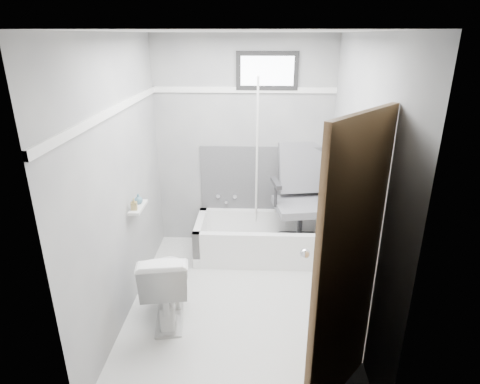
# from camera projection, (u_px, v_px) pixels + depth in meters

# --- Properties ---
(floor) EXTENTS (2.60, 2.60, 0.00)m
(floor) POSITION_uv_depth(u_px,v_px,m) (238.00, 303.00, 3.80)
(floor) COLOR white
(floor) RESTS_ON ground
(ceiling) EXTENTS (2.60, 2.60, 0.00)m
(ceiling) POSITION_uv_depth(u_px,v_px,m) (238.00, 31.00, 2.92)
(ceiling) COLOR silver
(ceiling) RESTS_ON floor
(wall_back) EXTENTS (2.00, 0.02, 2.40)m
(wall_back) POSITION_uv_depth(u_px,v_px,m) (243.00, 145.00, 4.57)
(wall_back) COLOR gray
(wall_back) RESTS_ON floor
(wall_front) EXTENTS (2.00, 0.02, 2.40)m
(wall_front) POSITION_uv_depth(u_px,v_px,m) (227.00, 270.00, 2.16)
(wall_front) COLOR gray
(wall_front) RESTS_ON floor
(wall_left) EXTENTS (0.02, 2.60, 2.40)m
(wall_left) POSITION_uv_depth(u_px,v_px,m) (121.00, 183.00, 3.40)
(wall_left) COLOR gray
(wall_left) RESTS_ON floor
(wall_right) EXTENTS (0.02, 2.60, 2.40)m
(wall_right) POSITION_uv_depth(u_px,v_px,m) (358.00, 187.00, 3.32)
(wall_right) COLOR gray
(wall_right) RESTS_ON floor
(bathtub) EXTENTS (1.50, 0.70, 0.42)m
(bathtub) POSITION_uv_depth(u_px,v_px,m) (262.00, 238.00, 4.58)
(bathtub) COLOR white
(bathtub) RESTS_ON floor
(office_chair) EXTENTS (0.76, 0.76, 1.14)m
(office_chair) POSITION_uv_depth(u_px,v_px,m) (301.00, 199.00, 4.41)
(office_chair) COLOR slate
(office_chair) RESTS_ON bathtub
(toilet) EXTENTS (0.52, 0.78, 0.72)m
(toilet) POSITION_uv_depth(u_px,v_px,m) (167.00, 283.00, 3.50)
(toilet) COLOR white
(toilet) RESTS_ON floor
(door) EXTENTS (0.78, 0.78, 2.00)m
(door) POSITION_uv_depth(u_px,v_px,m) (405.00, 303.00, 2.21)
(door) COLOR brown
(door) RESTS_ON floor
(window) EXTENTS (0.66, 0.04, 0.40)m
(window) POSITION_uv_depth(u_px,v_px,m) (267.00, 71.00, 4.25)
(window) COLOR black
(window) RESTS_ON wall_back
(backerboard) EXTENTS (1.50, 0.02, 0.78)m
(backerboard) POSITION_uv_depth(u_px,v_px,m) (265.00, 179.00, 4.70)
(backerboard) COLOR #4C4C4F
(backerboard) RESTS_ON wall_back
(trim_back) EXTENTS (2.00, 0.02, 0.06)m
(trim_back) POSITION_uv_depth(u_px,v_px,m) (244.00, 90.00, 4.33)
(trim_back) COLOR white
(trim_back) RESTS_ON wall_back
(trim_left) EXTENTS (0.02, 2.60, 0.06)m
(trim_left) POSITION_uv_depth(u_px,v_px,m) (114.00, 110.00, 3.17)
(trim_left) COLOR white
(trim_left) RESTS_ON wall_left
(pole) EXTENTS (0.02, 0.40, 1.92)m
(pole) POSITION_uv_depth(u_px,v_px,m) (257.00, 164.00, 4.40)
(pole) COLOR white
(pole) RESTS_ON bathtub
(shelf) EXTENTS (0.10, 0.32, 0.02)m
(shelf) POSITION_uv_depth(u_px,v_px,m) (138.00, 207.00, 3.68)
(shelf) COLOR silver
(shelf) RESTS_ON wall_left
(soap_bottle_a) EXTENTS (0.06, 0.06, 0.12)m
(soap_bottle_a) POSITION_uv_depth(u_px,v_px,m) (134.00, 204.00, 3.58)
(soap_bottle_a) COLOR olive
(soap_bottle_a) RESTS_ON shelf
(soap_bottle_b) EXTENTS (0.08, 0.08, 0.10)m
(soap_bottle_b) POSITION_uv_depth(u_px,v_px,m) (138.00, 199.00, 3.71)
(soap_bottle_b) COLOR #446C7E
(soap_bottle_b) RESTS_ON shelf
(faucet) EXTENTS (0.26, 0.10, 0.16)m
(faucet) POSITION_uv_depth(u_px,v_px,m) (227.00, 199.00, 4.79)
(faucet) COLOR silver
(faucet) RESTS_ON wall_back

